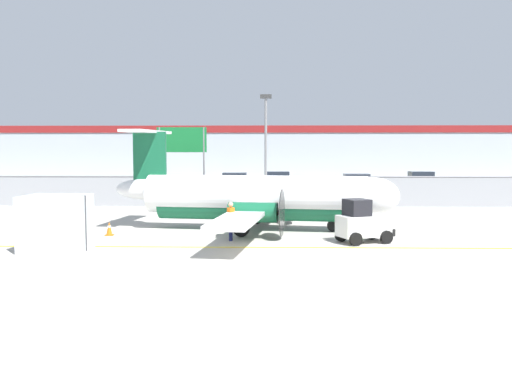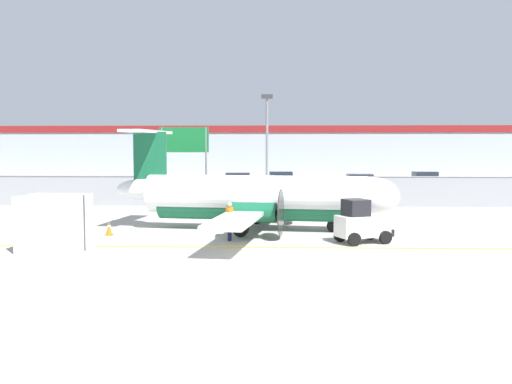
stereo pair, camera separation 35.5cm
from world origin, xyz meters
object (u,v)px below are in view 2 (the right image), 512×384
(baggage_tug, at_px, (362,223))
(parked_car_2, at_px, (237,181))
(commuter_airplane, at_px, (260,198))
(parked_car_4, at_px, (361,183))
(cargo_container, at_px, (55,223))
(parked_car_3, at_px, (282,180))
(ground_crew_worker, at_px, (230,219))
(parked_car_5, at_px, (424,180))
(highway_sign, at_px, (184,146))
(apron_light_pole, at_px, (267,143))
(traffic_cone_near_right, at_px, (226,222))
(parked_car_0, at_px, (101,187))
(traffic_cone_near_left, at_px, (109,228))
(parked_car_1, at_px, (162,184))

(baggage_tug, xyz_separation_m, parked_car_2, (-7.34, 28.52, 0.04))
(commuter_airplane, distance_m, parked_car_4, 24.28)
(cargo_container, xyz_separation_m, parked_car_3, (9.27, 33.48, -0.21))
(baggage_tug, distance_m, ground_crew_worker, 5.69)
(parked_car_3, xyz_separation_m, parked_car_5, (13.76, 0.23, 0.00))
(highway_sign, bearing_deg, parked_car_3, 63.45)
(parked_car_3, relative_size, apron_light_pole, 0.59)
(traffic_cone_near_right, bearing_deg, commuter_airplane, -17.22)
(parked_car_2, bearing_deg, cargo_container, 79.91)
(cargo_container, relative_size, parked_car_2, 0.59)
(cargo_container, relative_size, parked_car_5, 0.59)
(commuter_airplane, distance_m, parked_car_5, 31.72)
(highway_sign, bearing_deg, parked_car_0, 151.49)
(traffic_cone_near_left, distance_m, apron_light_pole, 12.21)
(traffic_cone_near_left, distance_m, traffic_cone_near_right, 5.76)
(commuter_airplane, height_order, parked_car_3, commuter_airplane)
(ground_crew_worker, bearing_deg, commuter_airplane, -112.76)
(parked_car_4, bearing_deg, parked_car_2, 168.37)
(ground_crew_worker, relative_size, parked_car_0, 0.39)
(baggage_tug, distance_m, traffic_cone_near_right, 7.45)
(parked_car_0, height_order, parked_car_4, same)
(traffic_cone_near_left, height_order, parked_car_2, parked_car_2)
(parked_car_0, bearing_deg, cargo_container, 97.44)
(commuter_airplane, height_order, parked_car_2, commuter_airplane)
(parked_car_1, bearing_deg, commuter_airplane, 118.26)
(parked_car_2, bearing_deg, parked_car_3, -147.71)
(parked_car_0, xyz_separation_m, parked_car_3, (14.56, 10.44, 0.00))
(baggage_tug, distance_m, parked_car_4, 26.69)
(ground_crew_worker, height_order, cargo_container, cargo_container)
(cargo_container, bearing_deg, baggage_tug, 13.04)
(parked_car_5, relative_size, highway_sign, 0.78)
(parked_car_1, height_order, highway_sign, highway_sign)
(parked_car_1, height_order, apron_light_pole, apron_light_pole)
(cargo_container, distance_m, parked_car_3, 34.74)
(parked_car_4, bearing_deg, apron_light_pole, -118.22)
(traffic_cone_near_right, xyz_separation_m, parked_car_3, (3.06, 27.13, 0.58))
(commuter_airplane, relative_size, parked_car_5, 3.76)
(highway_sign, bearing_deg, apron_light_pole, -44.88)
(baggage_tug, height_order, parked_car_4, baggage_tug)
(traffic_cone_near_right, distance_m, parked_car_0, 20.28)
(traffic_cone_near_right, distance_m, parked_car_4, 24.43)
(parked_car_0, distance_m, apron_light_pole, 17.15)
(commuter_airplane, xyz_separation_m, parked_car_3, (1.31, 27.67, -0.71))
(parked_car_3, bearing_deg, ground_crew_worker, -98.97)
(baggage_tug, distance_m, parked_car_0, 27.32)
(commuter_airplane, bearing_deg, parked_car_2, 104.33)
(parked_car_1, distance_m, parked_car_3, 12.57)
(baggage_tug, relative_size, traffic_cone_near_left, 4.02)
(baggage_tug, relative_size, cargo_container, 1.03)
(cargo_container, height_order, traffic_cone_near_left, cargo_container)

